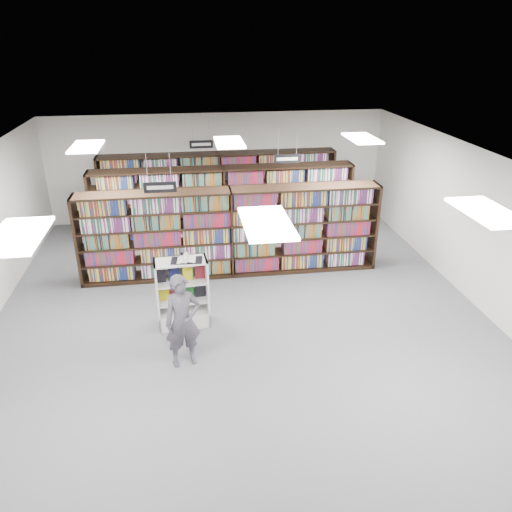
{
  "coord_description": "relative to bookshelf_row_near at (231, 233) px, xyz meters",
  "views": [
    {
      "loc": [
        -0.98,
        -8.83,
        5.39
      ],
      "look_at": [
        0.37,
        0.5,
        1.1
      ],
      "focal_mm": 35.0,
      "sensor_mm": 36.0,
      "label": 1
    }
  ],
  "objects": [
    {
      "name": "aisle_sign_right",
      "position": [
        1.5,
        1.0,
        1.48
      ],
      "size": [
        0.65,
        0.02,
        0.8
      ],
      "color": "#B2B2B7",
      "rests_on": "ceiling"
    },
    {
      "name": "troffer_front_right",
      "position": [
        3.0,
        -5.0,
        2.11
      ],
      "size": [
        0.6,
        1.2,
        0.04
      ],
      "primitive_type": "cube",
      "color": "white",
      "rests_on": "ceiling"
    },
    {
      "name": "bookshelf_row_near",
      "position": [
        0.0,
        0.0,
        0.0
      ],
      "size": [
        7.0,
        0.6,
        2.1
      ],
      "color": "black",
      "rests_on": "floor"
    },
    {
      "name": "wall_back",
      "position": [
        0.0,
        4.0,
        0.55
      ],
      "size": [
        10.0,
        0.1,
        3.2
      ],
      "primitive_type": "cube",
      "color": "silver",
      "rests_on": "ground"
    },
    {
      "name": "troffer_front_center",
      "position": [
        0.0,
        -5.0,
        2.11
      ],
      "size": [
        0.6,
        1.2,
        0.04
      ],
      "primitive_type": "cube",
      "color": "white",
      "rests_on": "ceiling"
    },
    {
      "name": "endcap_display",
      "position": [
        -1.18,
        -2.13,
        -0.58
      ],
      "size": [
        1.04,
        0.58,
        1.41
      ],
      "rotation": [
        0.0,
        0.0,
        0.08
      ],
      "color": "silver",
      "rests_on": "floor"
    },
    {
      "name": "troffer_back_center",
      "position": [
        0.0,
        0.0,
        2.11
      ],
      "size": [
        0.6,
        1.2,
        0.04
      ],
      "primitive_type": "cube",
      "color": "white",
      "rests_on": "ceiling"
    },
    {
      "name": "wall_right",
      "position": [
        5.0,
        -2.0,
        0.55
      ],
      "size": [
        0.1,
        12.0,
        3.2
      ],
      "primitive_type": "cube",
      "color": "silver",
      "rests_on": "ground"
    },
    {
      "name": "floor",
      "position": [
        0.0,
        -2.0,
        -1.05
      ],
      "size": [
        12.0,
        12.0,
        0.0
      ],
      "primitive_type": "plane",
      "color": "#57575D",
      "rests_on": "ground"
    },
    {
      "name": "bookshelf_row_mid",
      "position": [
        0.0,
        2.0,
        0.0
      ],
      "size": [
        7.0,
        0.6,
        2.1
      ],
      "color": "black",
      "rests_on": "floor"
    },
    {
      "name": "aisle_sign_center",
      "position": [
        -0.5,
        3.0,
        1.48
      ],
      "size": [
        0.65,
        0.02,
        0.8
      ],
      "color": "#B2B2B7",
      "rests_on": "ceiling"
    },
    {
      "name": "shopper",
      "position": [
        -1.18,
        -3.45,
        -0.2
      ],
      "size": [
        0.7,
        0.55,
        1.71
      ],
      "primitive_type": "imported",
      "rotation": [
        0.0,
        0.0,
        0.24
      ],
      "color": "#4B4751",
      "rests_on": "floor"
    },
    {
      "name": "troffer_back_left",
      "position": [
        -3.0,
        0.0,
        2.11
      ],
      "size": [
        0.6,
        1.2,
        0.04
      ],
      "primitive_type": "cube",
      "color": "white",
      "rests_on": "ceiling"
    },
    {
      "name": "bookshelf_row_far",
      "position": [
        0.0,
        3.7,
        0.0
      ],
      "size": [
        7.0,
        0.6,
        2.1
      ],
      "color": "black",
      "rests_on": "floor"
    },
    {
      "name": "troffer_front_left",
      "position": [
        -3.0,
        -5.0,
        2.11
      ],
      "size": [
        0.6,
        1.2,
        0.04
      ],
      "primitive_type": "cube",
      "color": "white",
      "rests_on": "ceiling"
    },
    {
      "name": "open_book",
      "position": [
        -1.06,
        -2.18,
        0.39
      ],
      "size": [
        0.61,
        0.38,
        0.13
      ],
      "rotation": [
        0.0,
        0.0,
        -0.07
      ],
      "color": "black",
      "rests_on": "endcap_display"
    },
    {
      "name": "aisle_sign_left",
      "position": [
        -1.5,
        -1.0,
        1.48
      ],
      "size": [
        0.65,
        0.02,
        0.8
      ],
      "color": "#B2B2B7",
      "rests_on": "ceiling"
    },
    {
      "name": "troffer_back_right",
      "position": [
        3.0,
        0.0,
        2.11
      ],
      "size": [
        0.6,
        1.2,
        0.04
      ],
      "primitive_type": "cube",
      "color": "white",
      "rests_on": "ceiling"
    },
    {
      "name": "ceiling",
      "position": [
        0.0,
        -2.0,
        2.15
      ],
      "size": [
        10.0,
        12.0,
        0.1
      ],
      "primitive_type": "cube",
      "color": "white",
      "rests_on": "wall_back"
    }
  ]
}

